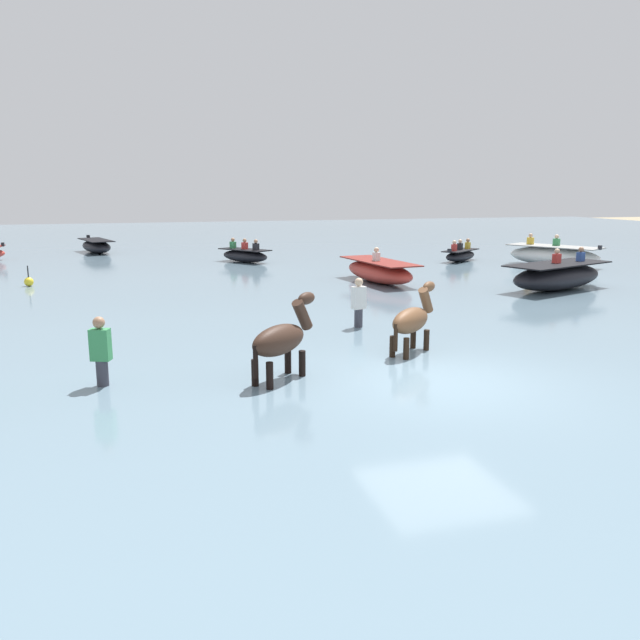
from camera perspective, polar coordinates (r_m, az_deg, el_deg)
The scene contains 13 objects.
ground_plane at distance 11.47m, azimuth 10.80°, elevation -7.43°, with size 120.00×120.00×0.00m, color gray.
water_surface at distance 20.55m, azimuth -1.92°, elevation 1.89°, with size 90.00×90.00×0.43m, color slate.
horse_lead_bay at distance 12.97m, azimuth 8.23°, elevation -0.18°, with size 1.48×1.27×1.81m.
horse_trailing_dark_bay at distance 11.03m, azimuth -3.47°, elevation -1.96°, with size 1.53×1.34×1.88m.
boat_distant_west at distance 29.33m, azimuth 20.17°, elevation 5.42°, with size 3.24×4.20×1.34m.
boat_far_inshore at distance 29.17m, azimuth -6.73°, elevation 5.78°, with size 2.31×2.72×1.06m.
boat_distant_east at distance 22.42m, azimuth 20.45°, elevation 3.68°, with size 4.44×2.84×1.35m.
boat_far_offshore at distance 30.05m, azimuth 12.44°, elevation 5.70°, with size 2.50×2.20×1.00m.
boat_mid_channel at distance 22.80m, azimuth 5.29°, elevation 4.36°, with size 1.83×4.16×1.25m.
boat_near_starboard at distance 35.18m, azimuth -19.37°, elevation 6.25°, with size 2.07×3.54×0.82m.
person_onlooker_right at distance 11.36m, azimuth -18.95°, elevation -3.48°, with size 0.37×0.30×1.63m.
person_onlooker_left at distance 15.31m, azimuth 3.47°, elevation 0.96°, with size 0.36×0.27×1.63m.
channel_buoy at distance 23.93m, azimuth -24.59°, elevation 3.15°, with size 0.31×0.31×0.71m.
Camera 1 is at (-5.04, -9.61, 3.72)m, focal length 35.79 mm.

